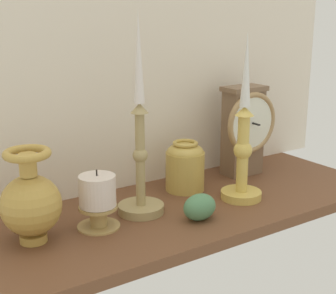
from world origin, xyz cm
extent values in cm
cube|color=brown|center=(0.00, 0.00, -1.20)|extent=(100.00, 36.00, 2.40)
cube|color=silver|center=(0.00, 18.50, 32.50)|extent=(120.00, 2.00, 65.00)
cube|color=brown|center=(26.16, 9.46, 10.98)|extent=(9.85, 5.79, 21.96)
cube|color=brown|center=(26.16, 9.46, 22.56)|extent=(11.03, 6.48, 1.20)
torus|color=#A58253|center=(26.16, 6.17, 14.31)|extent=(15.67, 1.42, 15.67)
cylinder|color=white|center=(26.16, 6.07, 14.31)|extent=(13.10, 0.40, 13.10)
cube|color=black|center=(26.16, 5.77, 14.31)|extent=(1.00, 5.02, 0.30)
cylinder|color=tan|center=(-9.17, 1.71, 0.90)|extent=(9.84, 9.84, 1.80)
cylinder|color=tan|center=(-9.17, 1.71, 11.73)|extent=(1.98, 1.98, 19.86)
sphere|color=tan|center=(-9.17, 1.71, 12.73)|extent=(3.17, 3.17, 3.17)
cone|color=tan|center=(-9.17, 1.71, 22.66)|extent=(3.67, 3.67, 2.00)
cone|color=silver|center=(-9.17, 1.71, 32.93)|extent=(2.20, 2.20, 18.54)
cylinder|color=#D6B552|center=(14.06, -4.04, 0.90)|extent=(9.30, 9.30, 1.80)
cylinder|color=#D6B552|center=(14.06, -4.04, 10.61)|extent=(2.63, 2.63, 17.61)
sphere|color=#D6B552|center=(14.06, -4.04, 11.49)|extent=(4.21, 4.21, 4.21)
cone|color=#D6B552|center=(14.06, -4.04, 20.41)|extent=(4.25, 4.25, 2.00)
cone|color=silver|center=(14.06, -4.04, 29.50)|extent=(2.37, 2.37, 16.18)
cylinder|color=#B99240|center=(-32.93, 0.99, 0.80)|extent=(5.10, 5.10, 1.60)
sphere|color=#B99240|center=(-32.93, 0.99, 7.27)|extent=(11.33, 11.33, 11.33)
cylinder|color=#B99240|center=(-32.93, 0.99, 15.03)|extent=(3.17, 3.17, 4.20)
torus|color=#B99240|center=(-32.93, 0.99, 17.14)|extent=(8.64, 8.64, 1.56)
cylinder|color=gold|center=(6.71, 7.81, 4.67)|extent=(9.26, 9.26, 9.33)
ellipsoid|color=gold|center=(6.71, 7.81, 9.33)|extent=(8.80, 8.80, 4.40)
torus|color=gold|center=(6.71, 7.81, 11.54)|extent=(6.01, 6.01, 0.92)
cylinder|color=tan|center=(-19.99, 0.12, 2.11)|extent=(3.42, 3.42, 4.22)
cylinder|color=tan|center=(-19.99, 0.12, 0.40)|extent=(8.54, 8.54, 0.80)
cylinder|color=tan|center=(-19.99, 0.12, 4.22)|extent=(7.69, 7.69, 0.60)
cylinder|color=beige|center=(-19.99, 0.12, 7.70)|extent=(7.26, 7.26, 6.16)
cylinder|color=black|center=(-19.99, 0.12, 11.38)|extent=(0.30, 0.30, 1.20)
ellipsoid|color=#4E8054|center=(-1.10, -8.27, 2.78)|extent=(7.35, 5.15, 5.56)
camera|label=1|loc=(-59.18, -83.43, 41.93)|focal=53.15mm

